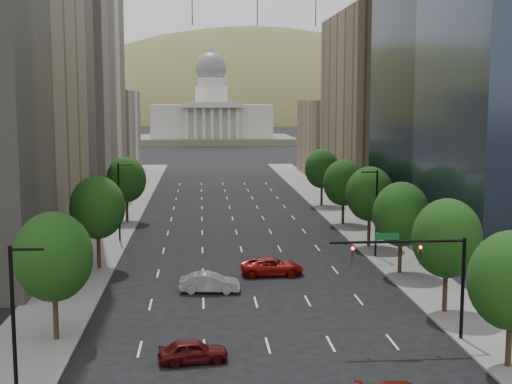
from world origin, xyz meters
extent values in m
cube|color=slate|center=(-15.50, 60.00, 0.07)|extent=(6.00, 200.00, 0.15)
cube|color=slate|center=(15.50, 60.00, 0.07)|extent=(6.00, 200.00, 0.15)
cube|color=beige|center=(-25.00, 103.00, 17.50)|extent=(14.00, 30.00, 35.00)
cube|color=beige|center=(-25.00, 136.00, 9.00)|extent=(14.00, 26.00, 18.00)
cube|color=#8C7759|center=(25.00, 100.00, 15.00)|extent=(14.00, 30.00, 30.00)
cube|color=#8C7759|center=(25.00, 133.00, 8.00)|extent=(14.00, 26.00, 16.00)
cylinder|color=#382316|center=(14.00, 25.00, 1.88)|extent=(0.36, 0.36, 3.75)
ellipsoid|color=#1E3D10|center=(14.00, 25.00, 5.40)|extent=(5.20, 5.20, 5.98)
cylinder|color=#382316|center=(14.00, 36.00, 2.00)|extent=(0.36, 0.36, 4.00)
ellipsoid|color=#1E3D10|center=(14.00, 36.00, 5.76)|extent=(5.20, 5.20, 5.98)
cylinder|color=#382316|center=(14.00, 48.00, 1.95)|extent=(0.36, 0.36, 3.90)
ellipsoid|color=#1E3D10|center=(14.00, 48.00, 5.62)|extent=(5.20, 5.20, 5.98)
cylinder|color=#382316|center=(14.00, 60.00, 2.05)|extent=(0.36, 0.36, 4.10)
ellipsoid|color=#1E3D10|center=(14.00, 60.00, 5.90)|extent=(5.20, 5.20, 5.98)
cylinder|color=#382316|center=(14.00, 74.00, 1.90)|extent=(0.36, 0.36, 3.80)
ellipsoid|color=#1E3D10|center=(14.00, 74.00, 5.47)|extent=(5.20, 5.20, 5.98)
cylinder|color=#382316|center=(14.00, 90.00, 2.00)|extent=(0.36, 0.36, 4.00)
ellipsoid|color=#1E3D10|center=(14.00, 90.00, 5.76)|extent=(5.20, 5.20, 5.98)
cylinder|color=#382316|center=(-14.00, 32.00, 2.00)|extent=(0.36, 0.36, 4.00)
ellipsoid|color=#1E3D10|center=(-14.00, 32.00, 5.76)|extent=(5.20, 5.20, 5.98)
cylinder|color=#382316|center=(-14.00, 52.00, 2.08)|extent=(0.36, 0.36, 4.15)
ellipsoid|color=#1E3D10|center=(-14.00, 52.00, 5.98)|extent=(5.20, 5.20, 5.98)
cylinder|color=#382316|center=(-14.00, 78.00, 1.98)|extent=(0.36, 0.36, 3.95)
ellipsoid|color=#1E3D10|center=(-14.00, 78.00, 5.69)|extent=(5.20, 5.20, 5.98)
cylinder|color=black|center=(13.50, 55.00, 4.50)|extent=(0.20, 0.20, 9.00)
cylinder|color=black|center=(12.70, 55.00, 8.80)|extent=(1.60, 0.14, 0.14)
cylinder|color=black|center=(-13.50, 20.00, 4.50)|extent=(0.20, 0.20, 9.00)
cylinder|color=black|center=(-12.70, 20.00, 8.80)|extent=(1.60, 0.14, 0.14)
cylinder|color=black|center=(-13.50, 65.00, 4.50)|extent=(0.20, 0.20, 9.00)
cylinder|color=black|center=(-12.70, 65.00, 8.80)|extent=(1.60, 0.14, 0.14)
cylinder|color=black|center=(13.00, 30.00, 3.50)|extent=(0.24, 0.24, 7.00)
cylinder|color=black|center=(8.50, 30.00, 6.80)|extent=(9.00, 0.18, 0.18)
imported|color=black|center=(10.00, 30.00, 6.25)|extent=(0.18, 0.22, 1.10)
imported|color=black|center=(5.50, 30.00, 6.25)|extent=(0.18, 0.22, 1.10)
sphere|color=#FF0C07|center=(10.00, 29.82, 6.45)|extent=(0.20, 0.20, 0.20)
sphere|color=#FF0C07|center=(5.50, 29.82, 6.45)|extent=(0.20, 0.20, 0.20)
cube|color=#0C591E|center=(7.80, 30.00, 7.15)|extent=(1.60, 0.06, 0.45)
cube|color=#596647|center=(0.00, 250.00, 1.25)|extent=(60.00, 40.00, 2.50)
cube|color=silver|center=(0.00, 250.00, 8.50)|extent=(44.00, 26.00, 12.00)
cube|color=silver|center=(0.00, 236.00, 14.50)|extent=(22.00, 4.00, 2.00)
cylinder|color=silver|center=(0.00, 250.00, 18.00)|extent=(12.00, 12.00, 7.00)
cylinder|color=silver|center=(0.00, 250.00, 23.00)|extent=(9.60, 9.60, 3.00)
sphere|color=slate|center=(0.00, 250.00, 28.10)|extent=(11.60, 11.60, 11.60)
cylinder|color=silver|center=(0.00, 250.00, 33.95)|extent=(1.80, 1.80, 2.50)
ellipsoid|color=olive|center=(-140.00, 560.00, -33.25)|extent=(380.00, 342.00, 190.00)
ellipsoid|color=olive|center=(40.00, 600.00, -42.00)|extent=(440.00, 396.00, 240.00)
ellipsoid|color=olive|center=(210.00, 640.00, -35.00)|extent=(360.00, 324.00, 200.00)
cylinder|color=black|center=(-10.00, 590.00, 90.00)|extent=(0.80, 0.80, 22.00)
cylinder|color=black|center=(45.00, 590.00, 90.00)|extent=(0.80, 0.80, 22.00)
cylinder|color=black|center=(95.00, 590.00, 90.00)|extent=(0.80, 0.80, 22.00)
imported|color=#440B0B|center=(-4.86, 27.40, 0.73)|extent=(4.46, 2.26, 1.45)
imported|color=#A5A5AA|center=(-3.60, 43.18, 0.83)|extent=(5.16, 2.16, 1.66)
imported|color=#9C0F0B|center=(2.18, 48.58, 0.80)|extent=(5.83, 2.86, 1.59)
camera|label=1|loc=(-4.28, -13.90, 15.94)|focal=49.04mm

